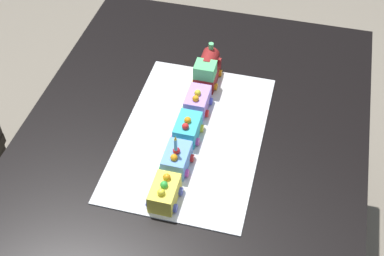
# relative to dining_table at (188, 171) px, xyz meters

# --- Properties ---
(dining_table) EXTENTS (1.40, 1.00, 0.74)m
(dining_table) POSITION_rel_dining_table_xyz_m (0.00, 0.00, 0.00)
(dining_table) COLOR black
(dining_table) RESTS_ON ground
(cake_board) EXTENTS (0.60, 0.40, 0.00)m
(cake_board) POSITION_rel_dining_table_xyz_m (-0.05, 0.00, 0.11)
(cake_board) COLOR silver
(cake_board) RESTS_ON dining_table
(cake_locomotive) EXTENTS (0.14, 0.08, 0.12)m
(cake_locomotive) POSITION_rel_dining_table_xyz_m (-0.29, -0.01, 0.16)
(cake_locomotive) COLOR maroon
(cake_locomotive) RESTS_ON cake_board
(cake_car_flatbed_lavender) EXTENTS (0.10, 0.08, 0.07)m
(cake_car_flatbed_lavender) POSITION_rel_dining_table_xyz_m (-0.16, -0.01, 0.14)
(cake_car_flatbed_lavender) COLOR #AD84E0
(cake_car_flatbed_lavender) RESTS_ON cake_board
(cake_car_hopper_turquoise) EXTENTS (0.10, 0.08, 0.07)m
(cake_car_hopper_turquoise) POSITION_rel_dining_table_xyz_m (-0.04, -0.01, 0.14)
(cake_car_hopper_turquoise) COLOR #38B7C6
(cake_car_hopper_turquoise) RESTS_ON cake_board
(cake_car_caboose_sky_blue) EXTENTS (0.10, 0.08, 0.07)m
(cake_car_caboose_sky_blue) POSITION_rel_dining_table_xyz_m (0.08, -0.01, 0.14)
(cake_car_caboose_sky_blue) COLOR #669EEA
(cake_car_caboose_sky_blue) RESTS_ON cake_board
(cake_car_tanker_lemon) EXTENTS (0.10, 0.08, 0.07)m
(cake_car_tanker_lemon) POSITION_rel_dining_table_xyz_m (0.19, -0.01, 0.14)
(cake_car_tanker_lemon) COLOR #F4E04C
(cake_car_tanker_lemon) RESTS_ON cake_board
(birthday_candle) EXTENTS (0.01, 0.01, 0.05)m
(birthday_candle) POSITION_rel_dining_table_xyz_m (0.08, -0.01, 0.21)
(birthday_candle) COLOR #4CA5E5
(birthday_candle) RESTS_ON cake_car_caboose_sky_blue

